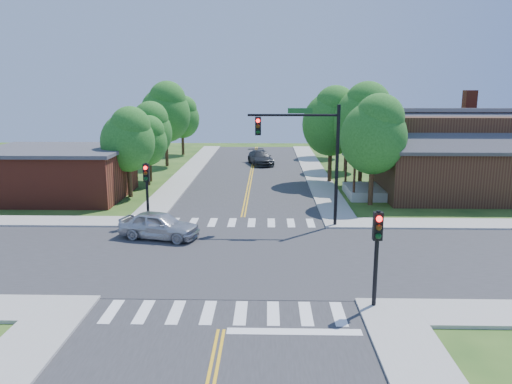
{
  "coord_description": "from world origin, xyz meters",
  "views": [
    {
      "loc": [
        1.58,
        -23.22,
        8.23
      ],
      "look_at": [
        0.89,
        5.09,
        2.2
      ],
      "focal_mm": 35.0,
      "sensor_mm": 36.0,
      "label": 1
    }
  ],
  "objects_px": {
    "signal_mast_ne": "(308,146)",
    "car_silver": "(159,226)",
    "signal_pole_nw": "(147,182)",
    "house_ne": "(448,153)",
    "car_dgrey": "(260,158)",
    "signal_pole_se": "(377,241)"
  },
  "relations": [
    {
      "from": "car_dgrey",
      "to": "car_silver",
      "type": "bearing_deg",
      "value": -114.75
    },
    {
      "from": "signal_mast_ne",
      "to": "car_silver",
      "type": "relative_size",
      "value": 1.53
    },
    {
      "from": "signal_mast_ne",
      "to": "signal_pole_nw",
      "type": "height_order",
      "value": "signal_mast_ne"
    },
    {
      "from": "signal_mast_ne",
      "to": "signal_pole_se",
      "type": "xyz_separation_m",
      "value": [
        1.69,
        -11.21,
        -2.19
      ]
    },
    {
      "from": "signal_pole_se",
      "to": "signal_pole_nw",
      "type": "height_order",
      "value": "same"
    },
    {
      "from": "signal_pole_nw",
      "to": "car_silver",
      "type": "distance_m",
      "value": 3.52
    },
    {
      "from": "signal_pole_se",
      "to": "car_dgrey",
      "type": "xyz_separation_m",
      "value": [
        -4.82,
        34.92,
        -1.92
      ]
    },
    {
      "from": "signal_pole_nw",
      "to": "house_ne",
      "type": "xyz_separation_m",
      "value": [
        20.71,
        8.66,
        0.67
      ]
    },
    {
      "from": "signal_mast_ne",
      "to": "car_silver",
      "type": "xyz_separation_m",
      "value": [
        -8.27,
        -2.7,
        -4.1
      ]
    },
    {
      "from": "signal_mast_ne",
      "to": "house_ne",
      "type": "relative_size",
      "value": 0.55
    },
    {
      "from": "signal_pole_nw",
      "to": "car_silver",
      "type": "xyz_separation_m",
      "value": [
        1.24,
        -2.68,
        -1.91
      ]
    },
    {
      "from": "car_silver",
      "to": "car_dgrey",
      "type": "xyz_separation_m",
      "value": [
        5.14,
        26.41,
        -0.01
      ]
    },
    {
      "from": "house_ne",
      "to": "signal_mast_ne",
      "type": "bearing_deg",
      "value": -142.32
    },
    {
      "from": "signal_mast_ne",
      "to": "signal_pole_nw",
      "type": "xyz_separation_m",
      "value": [
        -9.51,
        -0.01,
        -2.19
      ]
    },
    {
      "from": "signal_pole_nw",
      "to": "house_ne",
      "type": "relative_size",
      "value": 0.29
    },
    {
      "from": "car_dgrey",
      "to": "signal_mast_ne",
      "type": "bearing_deg",
      "value": -96.22
    },
    {
      "from": "car_dgrey",
      "to": "signal_pole_nw",
      "type": "bearing_deg",
      "value": -118.8
    },
    {
      "from": "signal_mast_ne",
      "to": "house_ne",
      "type": "height_order",
      "value": "signal_mast_ne"
    },
    {
      "from": "car_silver",
      "to": "car_dgrey",
      "type": "distance_m",
      "value": 26.9
    },
    {
      "from": "signal_mast_ne",
      "to": "car_dgrey",
      "type": "xyz_separation_m",
      "value": [
        -3.13,
        23.71,
        -4.11
      ]
    },
    {
      "from": "signal_mast_ne",
      "to": "car_dgrey",
      "type": "relative_size",
      "value": 1.33
    },
    {
      "from": "signal_pole_se",
      "to": "car_silver",
      "type": "bearing_deg",
      "value": 139.46
    }
  ]
}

